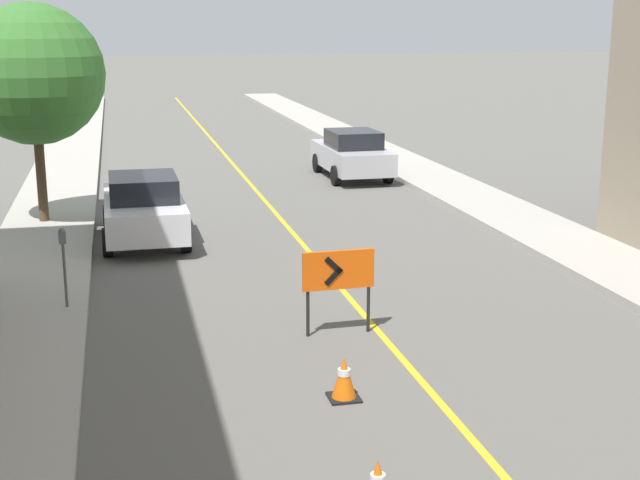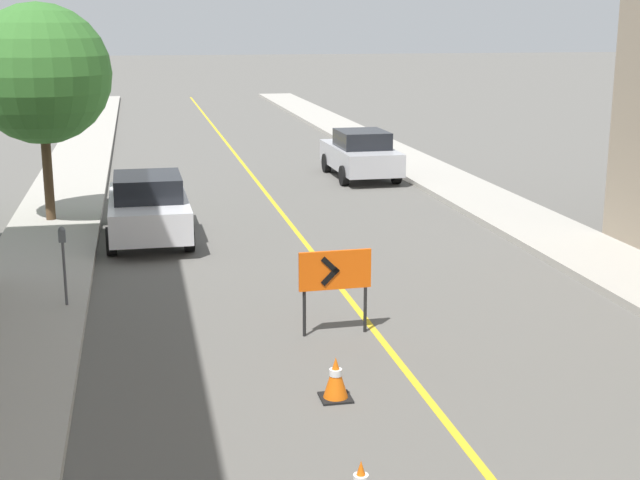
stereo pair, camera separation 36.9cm
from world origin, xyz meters
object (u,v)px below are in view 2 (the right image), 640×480
(traffic_cone_farthest, at_px, (336,378))
(parking_meter_near_curb, at_px, (63,250))
(parked_car_curb_mid, at_px, (361,154))
(street_tree_left_near, at_px, (41,74))
(parked_car_curb_near, at_px, (148,207))
(arrow_barricade_primary, at_px, (335,274))

(traffic_cone_farthest, xyz_separation_m, parking_meter_near_curb, (-3.87, 4.57, 0.86))
(traffic_cone_farthest, height_order, parked_car_curb_mid, parked_car_curb_mid)
(parked_car_curb_mid, bearing_deg, street_tree_left_near, -151.38)
(parked_car_curb_near, bearing_deg, arrow_barricade_primary, -69.01)
(parked_car_curb_near, xyz_separation_m, parking_meter_near_curb, (-1.55, -5.29, 0.36))
(parked_car_curb_mid, bearing_deg, parking_meter_near_curb, -124.76)
(parked_car_curb_near, distance_m, parking_meter_near_curb, 5.52)
(arrow_barricade_primary, bearing_deg, traffic_cone_farthest, -104.55)
(arrow_barricade_primary, bearing_deg, parking_meter_near_curb, 153.30)
(arrow_barricade_primary, bearing_deg, street_tree_left_near, 117.20)
(parking_meter_near_curb, bearing_deg, street_tree_left_near, 96.79)
(parked_car_curb_mid, xyz_separation_m, street_tree_left_near, (-9.45, -5.31, 3.00))
(parked_car_curb_mid, xyz_separation_m, parking_meter_near_curb, (-8.57, -12.69, 0.36))
(traffic_cone_farthest, relative_size, arrow_barricade_primary, 0.43)
(street_tree_left_near, bearing_deg, parked_car_curb_near, -40.72)
(parked_car_curb_near, distance_m, street_tree_left_near, 4.38)
(parked_car_curb_near, bearing_deg, street_tree_left_near, 138.77)
(arrow_barricade_primary, relative_size, street_tree_left_near, 0.27)
(arrow_barricade_primary, distance_m, street_tree_left_near, 11.13)
(parking_meter_near_curb, height_order, street_tree_left_near, street_tree_left_near)
(parking_meter_near_curb, relative_size, street_tree_left_near, 0.27)
(traffic_cone_farthest, distance_m, parking_meter_near_curb, 6.05)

